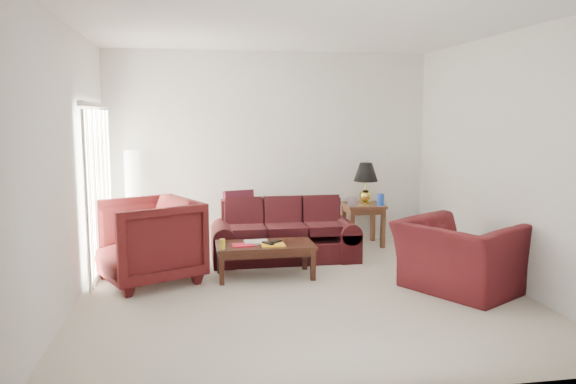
{
  "coord_description": "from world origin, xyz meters",
  "views": [
    {
      "loc": [
        -1.2,
        -6.18,
        2.03
      ],
      "look_at": [
        0.0,
        0.85,
        1.05
      ],
      "focal_mm": 35.0,
      "sensor_mm": 36.0,
      "label": 1
    }
  ],
  "objects_px": {
    "floor_lamp": "(133,202)",
    "coffee_table": "(265,260)",
    "sofa": "(285,231)",
    "armchair_right": "(460,257)",
    "end_table": "(363,224)",
    "armchair_left": "(147,241)"
  },
  "relations": [
    {
      "from": "floor_lamp",
      "to": "coffee_table",
      "type": "bearing_deg",
      "value": -41.44
    },
    {
      "from": "floor_lamp",
      "to": "coffee_table",
      "type": "distance_m",
      "value": 2.4
    },
    {
      "from": "sofa",
      "to": "armchair_right",
      "type": "relative_size",
      "value": 1.61
    },
    {
      "from": "sofa",
      "to": "armchair_left",
      "type": "xyz_separation_m",
      "value": [
        -1.82,
        -0.76,
        0.1
      ]
    },
    {
      "from": "sofa",
      "to": "coffee_table",
      "type": "xyz_separation_m",
      "value": [
        -0.38,
        -0.78,
        -0.2
      ]
    },
    {
      "from": "armchair_left",
      "to": "armchair_right",
      "type": "distance_m",
      "value": 3.72
    },
    {
      "from": "end_table",
      "to": "coffee_table",
      "type": "xyz_separation_m",
      "value": [
        -1.74,
        -1.49,
        -0.11
      ]
    },
    {
      "from": "sofa",
      "to": "end_table",
      "type": "distance_m",
      "value": 1.54
    },
    {
      "from": "end_table",
      "to": "coffee_table",
      "type": "height_order",
      "value": "end_table"
    },
    {
      "from": "sofa",
      "to": "armchair_left",
      "type": "height_order",
      "value": "armchair_left"
    },
    {
      "from": "armchair_right",
      "to": "floor_lamp",
      "type": "bearing_deg",
      "value": 27.04
    },
    {
      "from": "armchair_right",
      "to": "coffee_table",
      "type": "bearing_deg",
      "value": 35.8
    },
    {
      "from": "sofa",
      "to": "armchair_right",
      "type": "xyz_separation_m",
      "value": [
        1.77,
        -1.73,
        -0.01
      ]
    },
    {
      "from": "armchair_left",
      "to": "armchair_right",
      "type": "relative_size",
      "value": 0.9
    },
    {
      "from": "armchair_left",
      "to": "coffee_table",
      "type": "height_order",
      "value": "armchair_left"
    },
    {
      "from": "end_table",
      "to": "armchair_left",
      "type": "relative_size",
      "value": 0.58
    },
    {
      "from": "armchair_right",
      "to": "coffee_table",
      "type": "xyz_separation_m",
      "value": [
        -2.15,
        0.95,
        -0.19
      ]
    },
    {
      "from": "sofa",
      "to": "floor_lamp",
      "type": "xyz_separation_m",
      "value": [
        -2.13,
        0.76,
        0.36
      ]
    },
    {
      "from": "floor_lamp",
      "to": "coffee_table",
      "type": "xyz_separation_m",
      "value": [
        1.75,
        -1.54,
        -0.56
      ]
    },
    {
      "from": "sofa",
      "to": "floor_lamp",
      "type": "bearing_deg",
      "value": 161.53
    },
    {
      "from": "sofa",
      "to": "armchair_right",
      "type": "distance_m",
      "value": 2.47
    },
    {
      "from": "end_table",
      "to": "armchair_right",
      "type": "height_order",
      "value": "armchair_right"
    }
  ]
}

